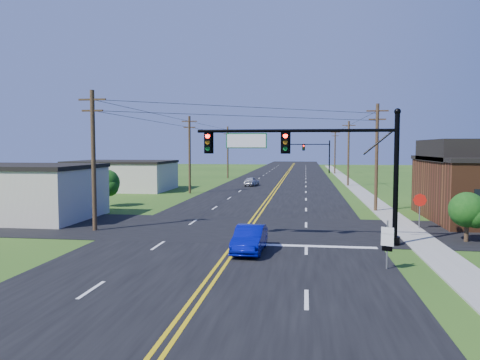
# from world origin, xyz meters

# --- Properties ---
(ground) EXTENTS (260.00, 260.00, 0.00)m
(ground) POSITION_xyz_m (0.00, 0.00, 0.00)
(ground) COLOR #274B15
(ground) RESTS_ON ground
(road_main) EXTENTS (16.00, 220.00, 0.04)m
(road_main) POSITION_xyz_m (0.00, 50.00, 0.02)
(road_main) COLOR black
(road_main) RESTS_ON ground
(road_cross) EXTENTS (70.00, 10.00, 0.04)m
(road_cross) POSITION_xyz_m (0.00, 12.00, 0.02)
(road_cross) COLOR black
(road_cross) RESTS_ON ground
(sidewalk) EXTENTS (2.00, 160.00, 0.08)m
(sidewalk) POSITION_xyz_m (10.50, 40.00, 0.04)
(sidewalk) COLOR gray
(sidewalk) RESTS_ON ground
(signal_mast_main) EXTENTS (11.30, 0.60, 7.48)m
(signal_mast_main) POSITION_xyz_m (4.34, 8.00, 4.75)
(signal_mast_main) COLOR black
(signal_mast_main) RESTS_ON ground
(signal_mast_far) EXTENTS (10.98, 0.60, 7.48)m
(signal_mast_far) POSITION_xyz_m (4.44, 80.00, 4.55)
(signal_mast_far) COLOR black
(signal_mast_far) RESTS_ON ground
(cream_bldg_near) EXTENTS (10.20, 8.20, 4.10)m
(cream_bldg_near) POSITION_xyz_m (-17.00, 14.00, 2.06)
(cream_bldg_near) COLOR beige
(cream_bldg_near) RESTS_ON ground
(cream_bldg_far) EXTENTS (12.20, 9.20, 3.70)m
(cream_bldg_far) POSITION_xyz_m (-19.00, 38.00, 1.86)
(cream_bldg_far) COLOR beige
(cream_bldg_far) RESTS_ON ground
(utility_pole_left_a) EXTENTS (1.80, 0.28, 9.00)m
(utility_pole_left_a) POSITION_xyz_m (-9.50, 10.00, 4.72)
(utility_pole_left_a) COLOR #3B2C1B
(utility_pole_left_a) RESTS_ON ground
(utility_pole_left_b) EXTENTS (1.80, 0.28, 9.00)m
(utility_pole_left_b) POSITION_xyz_m (-9.50, 35.00, 4.72)
(utility_pole_left_b) COLOR #3B2C1B
(utility_pole_left_b) RESTS_ON ground
(utility_pole_left_c) EXTENTS (1.80, 0.28, 9.00)m
(utility_pole_left_c) POSITION_xyz_m (-9.50, 62.00, 4.72)
(utility_pole_left_c) COLOR #3B2C1B
(utility_pole_left_c) RESTS_ON ground
(utility_pole_right_a) EXTENTS (1.80, 0.28, 9.00)m
(utility_pole_right_a) POSITION_xyz_m (9.80, 22.00, 4.72)
(utility_pole_right_a) COLOR #3B2C1B
(utility_pole_right_a) RESTS_ON ground
(utility_pole_right_b) EXTENTS (1.80, 0.28, 9.00)m
(utility_pole_right_b) POSITION_xyz_m (9.80, 48.00, 4.72)
(utility_pole_right_b) COLOR #3B2C1B
(utility_pole_right_b) RESTS_ON ground
(utility_pole_right_c) EXTENTS (1.80, 0.28, 9.00)m
(utility_pole_right_c) POSITION_xyz_m (9.80, 78.00, 4.72)
(utility_pole_right_c) COLOR #3B2C1B
(utility_pole_right_c) RESTS_ON ground
(tree_right_back) EXTENTS (3.00, 3.00, 4.10)m
(tree_right_back) POSITION_xyz_m (16.00, 26.00, 2.60)
(tree_right_back) COLOR #3B2C1B
(tree_right_back) RESTS_ON ground
(shrub_corner) EXTENTS (2.00, 2.00, 2.86)m
(shrub_corner) POSITION_xyz_m (13.00, 9.50, 1.85)
(shrub_corner) COLOR #3B2C1B
(shrub_corner) RESTS_ON ground
(tree_left) EXTENTS (2.40, 2.40, 3.37)m
(tree_left) POSITION_xyz_m (-14.00, 22.00, 2.16)
(tree_left) COLOR #3B2C1B
(tree_left) RESTS_ON ground
(blue_car) EXTENTS (1.54, 4.08, 1.33)m
(blue_car) POSITION_xyz_m (1.13, 5.21, 0.67)
(blue_car) COLOR #060D92
(blue_car) RESTS_ON ground
(distant_car) EXTENTS (2.08, 3.84, 1.24)m
(distant_car) POSITION_xyz_m (-3.48, 46.10, 0.62)
(distant_car) COLOR #B6B6BB
(distant_car) RESTS_ON ground
(route_sign) EXTENTS (0.52, 0.24, 2.19)m
(route_sign) POSITION_xyz_m (7.50, 2.64, 1.28)
(route_sign) COLOR slate
(route_sign) RESTS_ON ground
(stop_sign) EXTENTS (0.84, 0.18, 2.36)m
(stop_sign) POSITION_xyz_m (11.34, 13.39, 1.70)
(stop_sign) COLOR slate
(stop_sign) RESTS_ON ground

